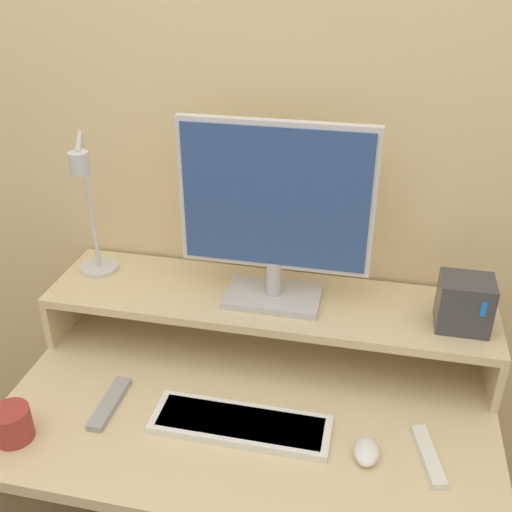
% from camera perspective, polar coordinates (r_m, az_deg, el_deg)
% --- Properties ---
extents(wall_back, '(6.00, 0.05, 2.50)m').
position_cam_1_polar(wall_back, '(1.53, 2.62, 10.76)').
color(wall_back, beige).
rests_on(wall_back, ground_plane).
extents(desk, '(1.13, 0.69, 0.75)m').
position_cam_1_polar(desk, '(1.61, -0.50, -19.27)').
color(desk, beige).
rests_on(desk, ground_plane).
extents(monitor_shelf, '(1.13, 0.28, 0.15)m').
position_cam_1_polar(monitor_shelf, '(1.53, 1.16, -4.63)').
color(monitor_shelf, beige).
rests_on(monitor_shelf, desk).
extents(monitor, '(0.46, 0.15, 0.46)m').
position_cam_1_polar(monitor, '(1.39, 1.81, 4.28)').
color(monitor, '#BCBCC1').
rests_on(monitor, monitor_shelf).
extents(desk_lamp, '(0.14, 0.21, 0.39)m').
position_cam_1_polar(desk_lamp, '(1.56, -15.49, 3.71)').
color(desk_lamp, silver).
rests_on(desk_lamp, monitor_shelf).
extents(router_dock, '(0.12, 0.10, 0.12)m').
position_cam_1_polar(router_dock, '(1.46, 19.24, -4.28)').
color(router_dock, '#3D3D42').
rests_on(router_dock, monitor_shelf).
extents(keyboard, '(0.40, 0.12, 0.02)m').
position_cam_1_polar(keyboard, '(1.38, -1.38, -15.72)').
color(keyboard, white).
rests_on(keyboard, desk).
extents(mouse, '(0.05, 0.08, 0.03)m').
position_cam_1_polar(mouse, '(1.33, 10.48, -17.85)').
color(mouse, white).
rests_on(mouse, desk).
extents(remote_control, '(0.04, 0.17, 0.02)m').
position_cam_1_polar(remote_control, '(1.47, -13.76, -13.47)').
color(remote_control, '#99999E').
rests_on(remote_control, desk).
extents(remote_secondary, '(0.07, 0.16, 0.02)m').
position_cam_1_polar(remote_secondary, '(1.36, 16.11, -17.81)').
color(remote_secondary, white).
rests_on(remote_secondary, desk).
extents(mug, '(0.08, 0.08, 0.08)m').
position_cam_1_polar(mug, '(1.43, -22.19, -14.60)').
color(mug, '#9E332D').
rests_on(mug, desk).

